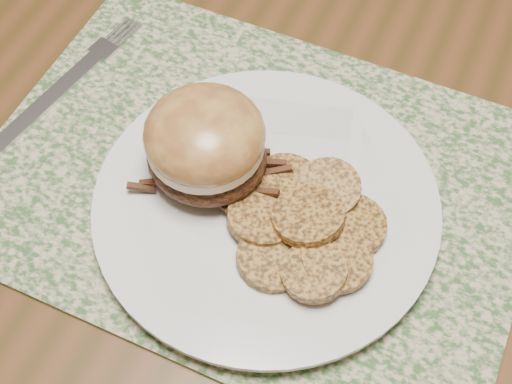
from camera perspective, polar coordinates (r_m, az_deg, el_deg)
ground at (r=1.37m, az=-2.51°, el=-8.21°), size 3.50×3.50×0.00m
dining_table at (r=0.81m, az=-4.28°, el=11.94°), size 1.50×0.90×0.75m
placemat at (r=0.59m, az=-0.13°, el=0.85°), size 0.45×0.33×0.00m
dinner_plate at (r=0.57m, az=0.82°, el=-1.10°), size 0.26×0.26×0.02m
pork_sandwich at (r=0.55m, az=-4.07°, el=3.90°), size 0.12×0.11×0.07m
roasted_potatoes at (r=0.54m, az=4.09°, el=-2.70°), size 0.14×0.15×0.03m
fork at (r=0.68m, az=-14.74°, el=8.54°), size 0.05×0.19×0.00m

